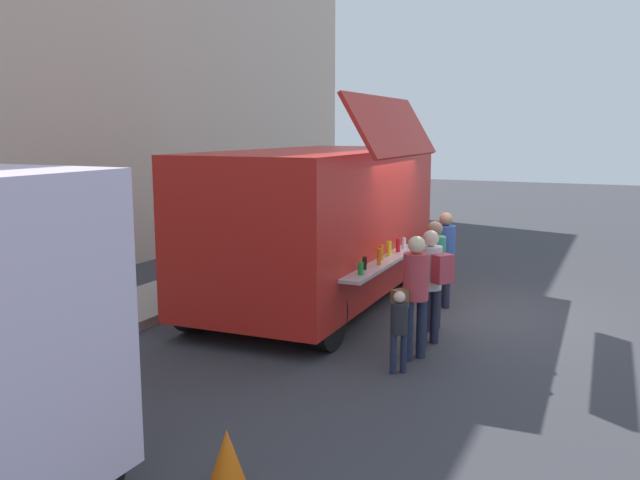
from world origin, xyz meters
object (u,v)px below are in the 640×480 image
(food_truck_main, at_px, (319,221))
(child_near_queue, at_px, (399,324))
(trash_bin, at_px, (303,236))
(traffic_cone_orange, at_px, (227,460))
(customer_mid_with_backpack, at_px, (432,276))
(customer_rear_waiting, at_px, (415,287))
(customer_extra_browsing, at_px, (445,251))
(customer_front_ordering, at_px, (434,265))

(food_truck_main, height_order, child_near_queue, food_truck_main)
(trash_bin, bearing_deg, traffic_cone_orange, -157.42)
(customer_mid_with_backpack, bearing_deg, customer_rear_waiting, 118.95)
(trash_bin, relative_size, customer_extra_browsing, 0.59)
(customer_mid_with_backpack, distance_m, customer_extra_browsing, 2.21)
(traffic_cone_orange, height_order, trash_bin, trash_bin)
(trash_bin, bearing_deg, child_near_queue, -145.60)
(customer_mid_with_backpack, xyz_separation_m, customer_rear_waiting, (-0.69, 0.04, -0.02))
(trash_bin, distance_m, customer_rear_waiting, 7.79)
(customer_rear_waiting, bearing_deg, customer_front_ordering, -52.62)
(trash_bin, distance_m, child_near_queue, 8.23)
(customer_extra_browsing, bearing_deg, trash_bin, -71.79)
(customer_front_ordering, height_order, child_near_queue, customer_front_ordering)
(customer_front_ordering, bearing_deg, food_truck_main, 1.43)
(traffic_cone_orange, xyz_separation_m, customer_extra_browsing, (6.75, -0.16, 0.71))
(customer_mid_with_backpack, relative_size, child_near_queue, 1.56)
(trash_bin, bearing_deg, customer_mid_with_backpack, -139.49)
(food_truck_main, distance_m, customer_rear_waiting, 3.19)
(food_truck_main, xyz_separation_m, customer_extra_browsing, (0.77, -2.04, -0.50))
(customer_front_ordering, height_order, customer_rear_waiting, customer_front_ordering)
(trash_bin, distance_m, customer_extra_browsing, 5.51)
(customer_rear_waiting, bearing_deg, food_truck_main, -9.59)
(customer_extra_browsing, bearing_deg, traffic_cone_orange, 54.27)
(customer_rear_waiting, bearing_deg, child_near_queue, 119.93)
(traffic_cone_orange, relative_size, customer_mid_with_backpack, 0.33)
(traffic_cone_orange, height_order, customer_rear_waiting, customer_rear_waiting)
(customer_front_ordering, height_order, customer_extra_browsing, customer_front_ordering)
(child_near_queue, bearing_deg, customer_mid_with_backpack, -44.11)
(food_truck_main, relative_size, traffic_cone_orange, 10.81)
(customer_mid_with_backpack, bearing_deg, trash_bin, -17.21)
(child_near_queue, bearing_deg, customer_rear_waiting, -43.51)
(trash_bin, xyz_separation_m, customer_front_ordering, (-4.76, -4.54, 0.52))
(food_truck_main, relative_size, trash_bin, 6.10)
(traffic_cone_orange, distance_m, customer_extra_browsing, 6.79)
(customer_front_ordering, distance_m, child_near_queue, 2.07)
(traffic_cone_orange, xyz_separation_m, customer_front_ordering, (5.33, -0.35, 0.73))
(customer_front_ordering, relative_size, customer_extra_browsing, 1.02)
(traffic_cone_orange, distance_m, trash_bin, 10.93)
(customer_rear_waiting, xyz_separation_m, child_near_queue, (-0.58, 0.02, -0.36))
(traffic_cone_orange, distance_m, child_near_queue, 3.35)
(customer_front_ordering, bearing_deg, customer_mid_with_backpack, 120.63)
(food_truck_main, relative_size, customer_mid_with_backpack, 3.58)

